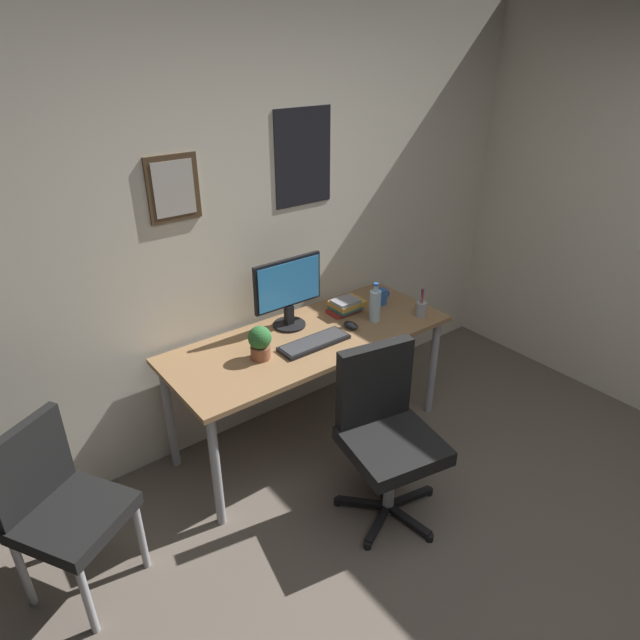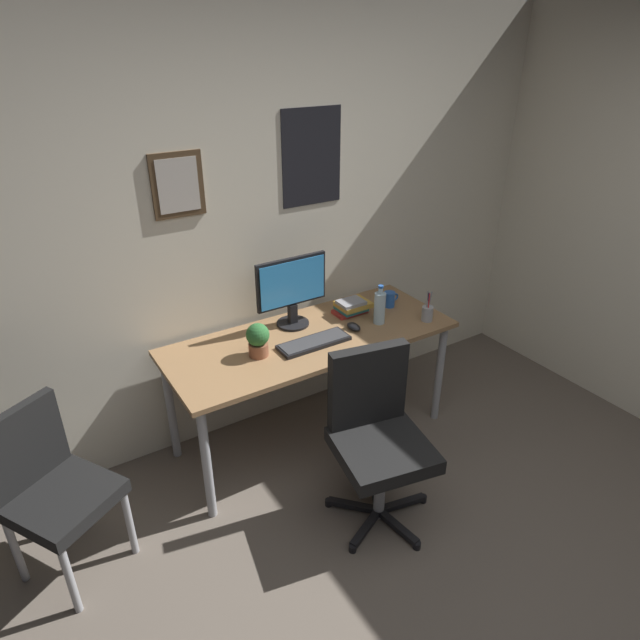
% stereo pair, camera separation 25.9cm
% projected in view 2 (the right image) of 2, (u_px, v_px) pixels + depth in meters
% --- Properties ---
extents(wall_back, '(4.40, 0.10, 2.60)m').
position_uv_depth(wall_back, '(256.00, 230.00, 3.28)').
color(wall_back, beige).
rests_on(wall_back, ground_plane).
extents(desk, '(1.74, 0.69, 0.74)m').
position_uv_depth(desk, '(311.00, 347.00, 3.31)').
color(desk, '#936D47').
rests_on(desk, ground_plane).
extents(office_chair, '(0.58, 0.57, 0.95)m').
position_uv_depth(office_chair, '(376.00, 430.00, 2.83)').
color(office_chair, black).
rests_on(office_chair, ground_plane).
extents(side_chair, '(0.58, 0.58, 0.88)m').
position_uv_depth(side_chair, '(50.00, 484.00, 2.53)').
color(side_chair, black).
rests_on(side_chair, ground_plane).
extents(monitor, '(0.46, 0.20, 0.43)m').
position_uv_depth(monitor, '(292.00, 289.00, 3.29)').
color(monitor, black).
rests_on(monitor, desk).
extents(keyboard, '(0.43, 0.15, 0.03)m').
position_uv_depth(keyboard, '(314.00, 342.00, 3.18)').
color(keyboard, black).
rests_on(keyboard, desk).
extents(computer_mouse, '(0.06, 0.11, 0.04)m').
position_uv_depth(computer_mouse, '(354.00, 327.00, 3.34)').
color(computer_mouse, black).
rests_on(computer_mouse, desk).
extents(water_bottle, '(0.07, 0.07, 0.25)m').
position_uv_depth(water_bottle, '(380.00, 307.00, 3.37)').
color(water_bottle, silver).
rests_on(water_bottle, desk).
extents(coffee_mug_near, '(0.11, 0.07, 0.10)m').
position_uv_depth(coffee_mug_near, '(390.00, 299.00, 3.60)').
color(coffee_mug_near, '#2659B2').
rests_on(coffee_mug_near, desk).
extents(potted_plant, '(0.13, 0.13, 0.20)m').
position_uv_depth(potted_plant, '(258.00, 339.00, 3.03)').
color(potted_plant, brown).
rests_on(potted_plant, desk).
extents(pen_cup, '(0.07, 0.07, 0.20)m').
position_uv_depth(pen_cup, '(427.00, 313.00, 3.42)').
color(pen_cup, '#9EA0A5').
rests_on(pen_cup, desk).
extents(book_stack_left, '(0.22, 0.16, 0.10)m').
position_uv_depth(book_stack_left, '(352.00, 306.00, 3.51)').
color(book_stack_left, '#B22D28').
rests_on(book_stack_left, desk).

